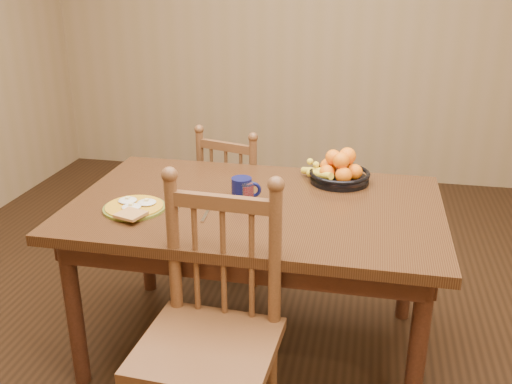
% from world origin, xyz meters
% --- Properties ---
extents(room, '(4.52, 5.02, 2.72)m').
position_xyz_m(room, '(0.00, 0.00, 1.35)').
color(room, black).
rests_on(room, ground).
extents(dining_table, '(1.60, 1.00, 0.75)m').
position_xyz_m(dining_table, '(0.00, 0.00, 0.67)').
color(dining_table, black).
rests_on(dining_table, ground).
extents(chair_far, '(0.49, 0.48, 0.89)m').
position_xyz_m(chair_far, '(-0.25, 0.70, 0.43)').
color(chair_far, '#462B15').
rests_on(chair_far, ground).
extents(chair_near, '(0.49, 0.47, 1.03)m').
position_xyz_m(chair_near, '(-0.03, -0.64, 0.50)').
color(chair_near, '#462B15').
rests_on(chair_near, ground).
extents(breakfast_plate, '(0.26, 0.30, 0.04)m').
position_xyz_m(breakfast_plate, '(-0.49, -0.18, 0.76)').
color(breakfast_plate, '#59601E').
rests_on(breakfast_plate, dining_table).
extents(fork, '(0.04, 0.18, 0.00)m').
position_xyz_m(fork, '(-0.17, -0.15, 0.75)').
color(fork, silver).
rests_on(fork, dining_table).
extents(spoon, '(0.05, 0.16, 0.01)m').
position_xyz_m(spoon, '(-0.33, -0.06, 0.75)').
color(spoon, silver).
rests_on(spoon, dining_table).
extents(coffee_mug, '(0.13, 0.09, 0.10)m').
position_xyz_m(coffee_mug, '(-0.07, 0.03, 0.80)').
color(coffee_mug, '#0A0D38').
rests_on(coffee_mug, dining_table).
extents(juice_glass, '(0.06, 0.06, 0.09)m').
position_xyz_m(juice_glass, '(-0.04, 0.01, 0.79)').
color(juice_glass, silver).
rests_on(juice_glass, dining_table).
extents(fruit_bowl, '(0.32, 0.29, 0.17)m').
position_xyz_m(fruit_bowl, '(0.33, 0.33, 0.81)').
color(fruit_bowl, black).
rests_on(fruit_bowl, dining_table).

